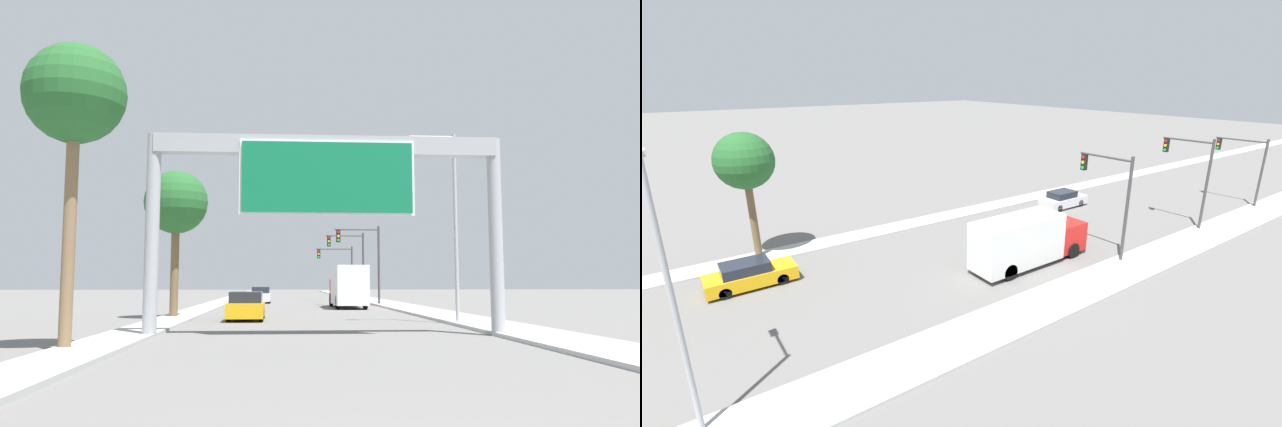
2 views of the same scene
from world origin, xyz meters
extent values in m
cube|color=#B5B5B5|center=(7.75, 60.00, 0.07)|extent=(3.00, 120.00, 0.15)
cube|color=#B5B5B5|center=(-7.25, 60.00, 0.07)|extent=(2.00, 120.00, 0.15)
cylinder|color=#9EA0A5|center=(-6.45, 18.00, 3.75)|extent=(0.52, 0.52, 7.51)
cylinder|color=#9EA0A5|center=(6.45, 18.00, 3.75)|extent=(0.52, 0.52, 7.51)
cube|color=#9EA0A5|center=(0.00, 18.00, 7.16)|extent=(12.90, 0.60, 0.70)
cube|color=white|center=(0.00, 17.70, 5.89)|extent=(6.55, 0.08, 2.84)
cube|color=#0F6B42|center=(0.00, 17.65, 5.89)|extent=(6.35, 0.16, 2.64)
cube|color=gold|center=(-3.50, 28.27, 0.55)|extent=(1.87, 4.72, 0.75)
cube|color=#1E232D|center=(-3.50, 28.04, 1.20)|extent=(1.65, 2.46, 0.57)
cylinder|color=black|center=(-4.33, 29.74, 0.32)|extent=(0.22, 0.64, 0.64)
cylinder|color=black|center=(-2.67, 29.74, 0.32)|extent=(0.22, 0.64, 0.64)
cylinder|color=black|center=(-4.33, 26.81, 0.32)|extent=(0.22, 0.64, 0.64)
cylinder|color=black|center=(-2.67, 26.81, 0.32)|extent=(0.22, 0.64, 0.64)
cube|color=silver|center=(-3.50, 54.21, 0.55)|extent=(1.83, 4.51, 0.76)
cube|color=#1E232D|center=(-3.50, 53.99, 1.22)|extent=(1.61, 2.35, 0.57)
cylinder|color=black|center=(-4.30, 55.61, 0.32)|extent=(0.22, 0.64, 0.64)
cylinder|color=black|center=(-2.70, 55.61, 0.32)|extent=(0.22, 0.64, 0.64)
cylinder|color=black|center=(-4.30, 52.81, 0.32)|extent=(0.22, 0.64, 0.64)
cylinder|color=black|center=(-2.70, 52.81, 0.32)|extent=(0.22, 0.64, 0.64)
cube|color=red|center=(3.50, 46.13, 1.24)|extent=(2.13, 2.31, 1.88)
cube|color=silver|center=(3.50, 42.01, 1.75)|extent=(2.32, 5.93, 2.90)
cylinder|color=black|center=(2.48, 46.01, 0.50)|extent=(0.28, 1.00, 1.00)
cylinder|color=black|center=(4.52, 46.01, 0.50)|extent=(0.28, 1.00, 1.00)
cylinder|color=black|center=(2.48, 40.52, 0.50)|extent=(0.28, 1.00, 1.00)
cylinder|color=black|center=(4.52, 40.52, 0.50)|extent=(0.28, 1.00, 1.00)
cylinder|color=#3D3D3F|center=(6.75, 48.00, 3.38)|extent=(0.20, 0.20, 6.77)
cylinder|color=#3D3D3F|center=(4.85, 48.00, 6.47)|extent=(3.80, 0.14, 0.14)
cube|color=black|center=(3.26, 48.00, 5.89)|extent=(0.35, 0.28, 1.05)
cylinder|color=red|center=(3.26, 47.84, 6.24)|extent=(0.22, 0.04, 0.22)
cylinder|color=yellow|center=(3.26, 47.84, 5.89)|extent=(0.22, 0.04, 0.22)
cylinder|color=green|center=(3.26, 47.84, 5.54)|extent=(0.22, 0.04, 0.22)
cylinder|color=#3D3D3F|center=(6.75, 58.00, 3.48)|extent=(0.20, 0.20, 6.96)
cylinder|color=#3D3D3F|center=(4.84, 58.00, 6.66)|extent=(3.82, 0.14, 0.14)
cube|color=black|center=(3.24, 58.00, 6.09)|extent=(0.35, 0.28, 1.05)
cylinder|color=red|center=(3.24, 57.84, 6.44)|extent=(0.22, 0.04, 0.22)
cylinder|color=yellow|center=(3.24, 57.84, 6.09)|extent=(0.22, 0.04, 0.22)
cylinder|color=green|center=(3.24, 57.84, 5.74)|extent=(0.22, 0.04, 0.22)
cylinder|color=#3D3D3F|center=(6.75, 68.00, 3.06)|extent=(0.20, 0.20, 6.12)
cylinder|color=#3D3D3F|center=(4.62, 68.00, 5.82)|extent=(4.26, 0.14, 0.14)
cube|color=black|center=(2.83, 68.00, 5.25)|extent=(0.35, 0.28, 1.05)
cylinder|color=red|center=(2.83, 67.84, 5.60)|extent=(0.22, 0.04, 0.22)
cylinder|color=yellow|center=(2.83, 67.84, 5.25)|extent=(0.22, 0.04, 0.22)
cylinder|color=green|center=(2.83, 67.84, 4.90)|extent=(0.22, 0.04, 0.22)
cylinder|color=brown|center=(-7.95, 13.55, 3.84)|extent=(0.38, 0.38, 7.67)
sphere|color=#235B28|center=(-7.95, 13.55, 7.67)|extent=(3.04, 3.04, 3.04)
cylinder|color=brown|center=(-7.49, 29.45, 3.20)|extent=(0.44, 0.44, 6.39)
sphere|color=#235B28|center=(-7.49, 29.45, 6.39)|extent=(3.49, 3.49, 3.49)
cylinder|color=#9EA0A5|center=(6.85, 24.75, 4.66)|extent=(0.18, 0.18, 9.32)
cylinder|color=#9EA0A5|center=(5.73, 24.75, 9.17)|extent=(2.24, 0.12, 0.12)
cube|color=#B2B2A8|center=(4.61, 24.75, 9.07)|extent=(0.60, 0.28, 0.20)
camera|label=1|loc=(-1.76, -5.18, 2.03)|focal=35.00mm
camera|label=2|loc=(21.07, 25.10, 11.33)|focal=24.00mm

